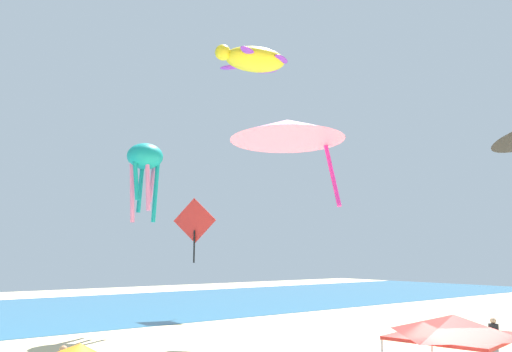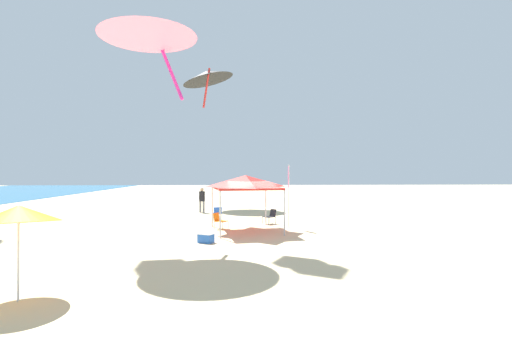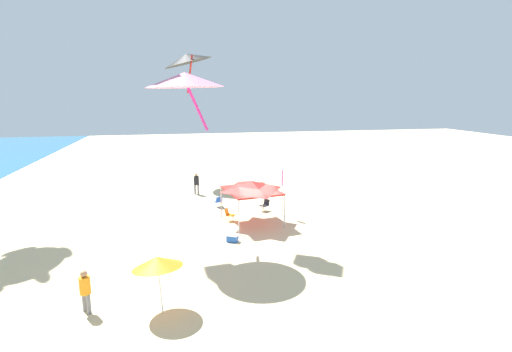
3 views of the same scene
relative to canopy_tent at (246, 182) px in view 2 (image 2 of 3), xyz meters
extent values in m
cube|color=beige|center=(-0.67, -0.37, -2.48)|extent=(120.00, 120.00, 0.10)
cylinder|color=#B7B7BC|center=(-1.45, -1.78, -1.38)|extent=(0.07, 0.07, 2.10)
cylinder|color=#B7B7BC|center=(1.98, -1.15, -1.38)|extent=(0.07, 0.07, 2.10)
cylinder|color=#B7B7BC|center=(-1.98, 1.15, -1.38)|extent=(0.07, 0.07, 2.10)
cylinder|color=#B7B7BC|center=(1.45, 1.78, -1.38)|extent=(0.07, 0.07, 2.10)
cube|color=red|center=(0.00, 0.00, -0.28)|extent=(4.05, 3.64, 0.10)
pyramid|color=red|center=(0.00, 0.00, 0.06)|extent=(3.97, 3.56, 0.58)
cylinder|color=silver|center=(-9.51, 5.39, -1.35)|extent=(0.30, 0.17, 2.17)
cone|color=orange|center=(-9.38, 5.45, -0.46)|extent=(1.94, 1.91, 0.74)
cylinder|color=black|center=(0.29, 1.15, -2.23)|extent=(0.02, 0.02, 0.40)
cylinder|color=black|center=(0.74, 0.90, -2.23)|extent=(0.02, 0.02, 0.40)
cylinder|color=black|center=(0.54, 1.60, -2.23)|extent=(0.02, 0.02, 0.40)
cylinder|color=black|center=(0.99, 1.35, -2.23)|extent=(0.02, 0.02, 0.40)
cube|color=orange|center=(0.64, 1.25, -2.03)|extent=(0.71, 0.71, 0.03)
cube|color=orange|center=(0.78, 1.50, -1.82)|extent=(0.49, 0.36, 0.41)
cylinder|color=black|center=(2.40, -0.99, -2.23)|extent=(0.02, 0.02, 0.40)
cylinder|color=black|center=(1.97, -1.29, -2.23)|extent=(0.02, 0.02, 0.40)
cylinder|color=black|center=(2.70, -1.42, -2.23)|extent=(0.02, 0.02, 0.40)
cylinder|color=black|center=(2.27, -1.72, -2.23)|extent=(0.02, 0.02, 0.40)
cube|color=black|center=(2.33, -1.35, -2.03)|extent=(0.72, 0.72, 0.03)
cube|color=black|center=(2.50, -1.59, -1.82)|extent=(0.48, 0.39, 0.41)
cylinder|color=black|center=(4.42, 1.50, -2.23)|extent=(0.02, 0.02, 0.40)
cylinder|color=black|center=(4.31, 2.01, -2.23)|extent=(0.02, 0.02, 0.40)
cylinder|color=black|center=(3.92, 1.39, -2.23)|extent=(0.02, 0.02, 0.40)
cylinder|color=black|center=(3.80, 1.90, -2.23)|extent=(0.02, 0.02, 0.40)
cube|color=blue|center=(4.11, 1.70, -2.03)|extent=(0.62, 0.62, 0.03)
cube|color=blue|center=(3.83, 1.64, -1.82)|extent=(0.24, 0.51, 0.41)
cube|color=blue|center=(-2.97, 1.68, -2.25)|extent=(0.64, 0.72, 0.36)
cube|color=white|center=(-2.97, 1.68, -2.05)|extent=(0.66, 0.74, 0.04)
cylinder|color=silver|center=(0.74, -2.27, -0.77)|extent=(0.06, 0.06, 3.32)
cube|color=#E02D9E|center=(0.92, -2.27, 0.24)|extent=(0.30, 0.02, 1.10)
cylinder|color=slate|center=(7.99, 2.91, -2.02)|extent=(0.16, 0.16, 0.82)
cylinder|color=slate|center=(8.18, 3.17, -2.02)|extent=(0.16, 0.16, 0.82)
cylinder|color=black|center=(8.09, 3.04, -1.25)|extent=(0.43, 0.43, 0.71)
sphere|color=tan|center=(8.09, 3.04, -0.76)|extent=(0.27, 0.27, 0.27)
cone|color=pink|center=(-3.08, 4.00, 6.40)|extent=(5.18, 5.19, 0.82)
cylinder|color=#E02D9E|center=(-1.58, 3.39, 5.08)|extent=(0.64, 1.29, 2.74)
cone|color=black|center=(14.05, 3.22, 8.94)|extent=(4.78, 4.84, 1.91)
cylinder|color=red|center=(12.23, 3.10, 7.45)|extent=(0.21, 0.67, 3.30)
camera|label=1|loc=(-14.11, -8.60, 2.13)|focal=34.84mm
camera|label=2|loc=(-18.16, 0.21, 0.55)|focal=25.58mm
camera|label=3|loc=(-23.28, 4.60, 5.67)|focal=27.08mm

